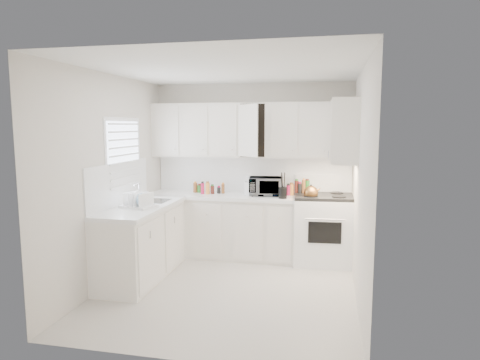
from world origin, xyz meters
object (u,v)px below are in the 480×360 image
(tea_kettle, at_px, (311,192))
(microwave, at_px, (266,184))
(stove, at_px, (324,220))
(rice_cooker, at_px, (252,187))
(dish_rack, at_px, (138,199))
(utensil_crock, at_px, (283,185))

(tea_kettle, xyz_separation_m, microwave, (-0.67, 0.22, 0.06))
(stove, relative_size, microwave, 2.64)
(microwave, distance_m, rice_cooker, 0.21)
(tea_kettle, bearing_deg, dish_rack, -170.30)
(stove, height_order, tea_kettle, stove)
(microwave, distance_m, dish_rack, 1.91)
(stove, bearing_deg, microwave, 172.41)
(rice_cooker, bearing_deg, dish_rack, -138.12)
(stove, xyz_separation_m, tea_kettle, (-0.18, -0.16, 0.42))
(stove, height_order, microwave, microwave)
(utensil_crock, distance_m, dish_rack, 2.00)
(tea_kettle, xyz_separation_m, utensil_crock, (-0.39, -0.01, 0.09))
(stove, distance_m, rice_cooker, 1.14)
(microwave, bearing_deg, tea_kettle, -25.14)
(utensil_crock, bearing_deg, stove, 16.46)
(tea_kettle, bearing_deg, stove, 24.71)
(stove, xyz_separation_m, dish_rack, (-2.27, -1.21, 0.43))
(rice_cooker, relative_size, dish_rack, 0.56)
(utensil_crock, bearing_deg, dish_rack, -148.56)
(stove, bearing_deg, tea_kettle, -142.18)
(stove, distance_m, dish_rack, 2.61)
(rice_cooker, bearing_deg, microwave, -7.14)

